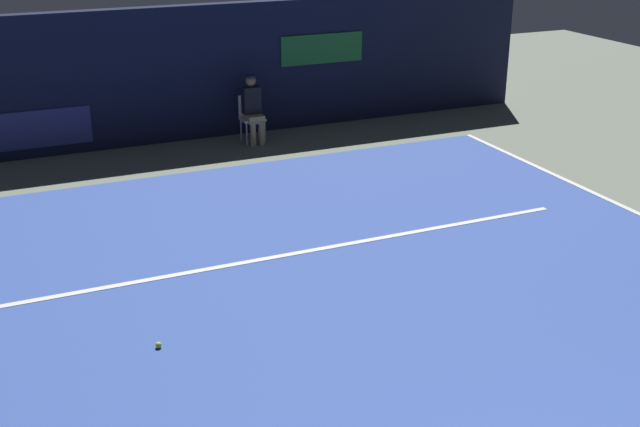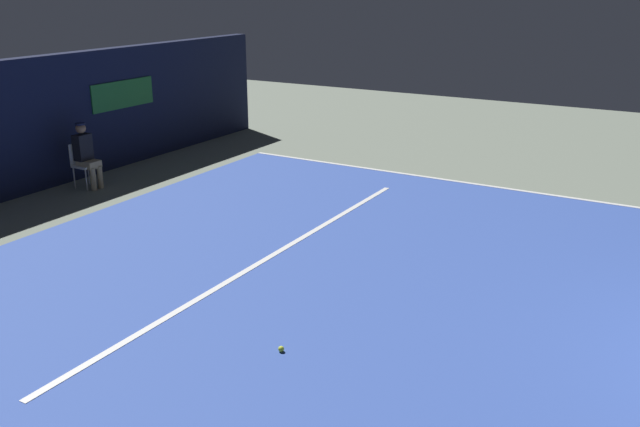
{
  "view_description": "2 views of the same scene",
  "coord_description": "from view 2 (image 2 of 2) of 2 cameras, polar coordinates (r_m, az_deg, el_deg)",
  "views": [
    {
      "loc": [
        -3.7,
        -2.28,
        4.66
      ],
      "look_at": [
        0.03,
        6.21,
        0.98
      ],
      "focal_mm": 46.13,
      "sensor_mm": 36.0,
      "label": 1
    },
    {
      "loc": [
        -7.93,
        1.69,
        4.0
      ],
      "look_at": [
        -0.43,
        6.03,
        1.06
      ],
      "focal_mm": 38.81,
      "sensor_mm": 36.0,
      "label": 2
    }
  ],
  "objects": [
    {
      "name": "tennis_ball",
      "position": [
        7.96,
        -3.22,
        -11.09
      ],
      "size": [
        0.07,
        0.07,
        0.07
      ],
      "primitive_type": "sphere",
      "color": "#CCE033",
      "rests_on": "court_surface"
    },
    {
      "name": "ground_plane",
      "position": [
        9.51,
        6.3,
        -6.26
      ],
      "size": [
        31.94,
        31.94,
        0.0
      ],
      "primitive_type": "plane",
      "color": "gray"
    },
    {
      "name": "line_service",
      "position": [
        10.46,
        -4.42,
        -3.74
      ],
      "size": [
        8.63,
        0.1,
        0.01
      ],
      "primitive_type": "cube",
      "color": "white",
      "rests_on": "court_surface"
    },
    {
      "name": "line_judge_on_chair",
      "position": [
        14.63,
        -18.77,
        4.63
      ],
      "size": [
        0.44,
        0.53,
        1.32
      ],
      "color": "white",
      "rests_on": "ground"
    },
    {
      "name": "court_surface",
      "position": [
        9.51,
        6.3,
        -6.23
      ],
      "size": [
        11.06,
        12.16,
        0.01
      ],
      "primitive_type": "cube",
      "color": "#3856B2",
      "rests_on": "ground"
    },
    {
      "name": "line_sideline_left",
      "position": [
        14.4,
        15.24,
        1.98
      ],
      "size": [
        0.1,
        12.16,
        0.01
      ],
      "primitive_type": "cube",
      "color": "white",
      "rests_on": "court_surface"
    }
  ]
}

